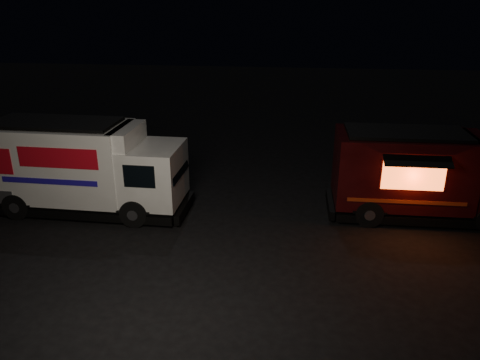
% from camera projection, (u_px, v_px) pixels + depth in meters
% --- Properties ---
extents(ground, '(80.00, 80.00, 0.00)m').
position_uv_depth(ground, '(214.00, 256.00, 13.87)').
color(ground, black).
rests_on(ground, ground).
extents(white_truck, '(7.18, 2.58, 3.23)m').
position_uv_depth(white_truck, '(86.00, 167.00, 16.32)').
color(white_truck, white).
rests_on(white_truck, ground).
extents(red_truck, '(6.53, 2.44, 3.03)m').
position_uv_depth(red_truck, '(427.00, 175.00, 15.90)').
color(red_truck, '#380A0B').
rests_on(red_truck, ground).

